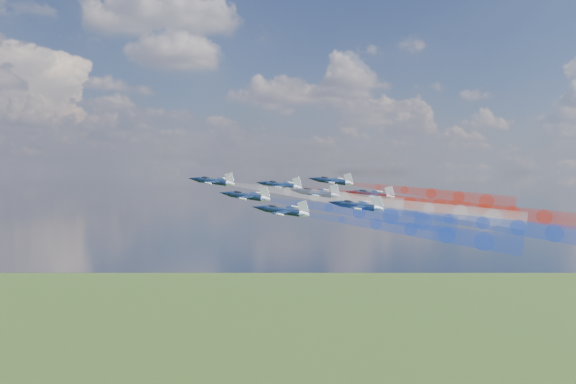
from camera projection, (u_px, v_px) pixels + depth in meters
name	position (u px, v px, depth m)	size (l,w,h in m)	color
jet_lead	(213.00, 181.00, 161.92)	(10.64, 13.30, 3.55)	black
trail_lead	(315.00, 195.00, 153.86)	(4.43, 42.72, 4.43)	white
jet_inner_left	(247.00, 196.00, 149.66)	(10.64, 13.30, 3.55)	black
trail_inner_left	(359.00, 212.00, 141.61)	(4.43, 42.72, 4.43)	blue
jet_inner_right	(281.00, 185.00, 168.04)	(10.64, 13.30, 3.55)	black
trail_inner_right	(382.00, 199.00, 159.98)	(4.43, 42.72, 4.43)	red
jet_outer_left	(283.00, 211.00, 134.81)	(10.64, 13.30, 3.55)	black
trail_outer_left	(411.00, 230.00, 126.76)	(4.43, 42.72, 4.43)	blue
jet_center_third	(316.00, 193.00, 154.44)	(10.64, 13.30, 3.55)	black
trail_center_third	(429.00, 208.00, 146.39)	(4.43, 42.72, 4.43)	white
jet_outer_right	(332.00, 181.00, 176.23)	(10.64, 13.30, 3.55)	black
trail_outer_right	(431.00, 194.00, 168.18)	(4.43, 42.72, 4.43)	red
jet_rear_left	(358.00, 206.00, 142.49)	(10.64, 13.30, 3.55)	black
trail_rear_left	(483.00, 223.00, 134.44)	(4.43, 42.72, 4.43)	blue
jet_rear_right	(372.00, 195.00, 161.75)	(10.64, 13.30, 3.55)	black
trail_rear_right	(482.00, 209.00, 153.70)	(4.43, 42.72, 4.43)	red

